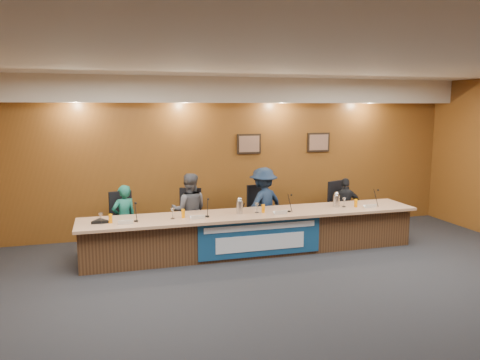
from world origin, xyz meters
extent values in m
plane|color=black|center=(0.00, 0.00, 0.00)|extent=(10.00, 10.00, 0.00)
cube|color=silver|center=(0.00, 0.00, 3.20)|extent=(10.00, 8.00, 0.04)
cube|color=brown|center=(0.00, 4.00, 1.60)|extent=(10.00, 0.04, 3.20)
cube|color=beige|center=(0.00, 3.75, 2.95)|extent=(10.00, 0.50, 0.50)
cube|color=#4B2E1A|center=(0.00, 2.40, 0.35)|extent=(6.00, 0.80, 0.70)
cube|color=tan|center=(0.00, 2.35, 0.72)|extent=(6.10, 0.95, 0.05)
cube|color=navy|center=(0.00, 1.99, 0.38)|extent=(2.20, 0.02, 0.65)
cube|color=silver|center=(0.00, 1.97, 0.58)|extent=(2.00, 0.01, 0.10)
cube|color=silver|center=(0.00, 1.97, 0.30)|extent=(1.60, 0.01, 0.28)
cube|color=black|center=(0.40, 3.97, 1.85)|extent=(0.52, 0.04, 0.42)
cube|color=black|center=(2.00, 3.97, 1.85)|extent=(0.52, 0.04, 0.42)
imported|color=#145746|center=(-2.24, 3.07, 0.62)|extent=(0.53, 0.44, 1.24)
imported|color=#47474C|center=(-1.05, 3.07, 0.70)|extent=(0.77, 0.64, 1.40)
imported|color=#132239|center=(0.42, 3.07, 0.73)|extent=(1.08, 0.88, 1.46)
imported|color=black|center=(2.21, 3.07, 0.59)|extent=(0.74, 0.51, 1.17)
cube|color=black|center=(-2.24, 3.17, 0.48)|extent=(0.57, 0.57, 0.08)
cube|color=black|center=(-1.05, 3.17, 0.48)|extent=(0.62, 0.62, 0.08)
cube|color=black|center=(0.42, 3.17, 0.48)|extent=(0.55, 0.55, 0.08)
cube|color=black|center=(2.21, 3.17, 0.48)|extent=(0.62, 0.62, 0.08)
cube|color=white|center=(-2.25, 2.12, 0.80)|extent=(0.24, 0.08, 0.10)
cylinder|color=black|center=(-2.08, 2.26, 0.76)|extent=(0.07, 0.07, 0.02)
cylinder|color=orange|center=(-2.48, 2.27, 0.82)|extent=(0.06, 0.06, 0.15)
cylinder|color=silver|center=(-2.63, 2.26, 0.84)|extent=(0.08, 0.08, 0.18)
cube|color=white|center=(-1.06, 2.14, 0.80)|extent=(0.24, 0.08, 0.10)
cylinder|color=black|center=(-0.88, 2.27, 0.76)|extent=(0.07, 0.07, 0.02)
cylinder|color=orange|center=(-1.28, 2.32, 0.82)|extent=(0.06, 0.06, 0.15)
cylinder|color=silver|center=(-1.47, 2.29, 0.84)|extent=(0.08, 0.08, 0.18)
cube|color=white|center=(0.41, 2.08, 0.80)|extent=(0.24, 0.08, 0.10)
cylinder|color=black|center=(0.62, 2.24, 0.76)|extent=(0.07, 0.07, 0.02)
cylinder|color=orange|center=(0.16, 2.31, 0.82)|extent=(0.06, 0.06, 0.15)
cylinder|color=silver|center=(0.04, 2.32, 0.84)|extent=(0.08, 0.08, 0.18)
cube|color=white|center=(2.21, 2.11, 0.80)|extent=(0.24, 0.08, 0.10)
cylinder|color=black|center=(2.37, 2.23, 0.76)|extent=(0.07, 0.07, 0.02)
cylinder|color=orange|center=(1.99, 2.26, 0.82)|extent=(0.06, 0.06, 0.15)
cylinder|color=silver|center=(1.78, 2.33, 0.84)|extent=(0.08, 0.08, 0.18)
cylinder|color=silver|center=(-0.27, 2.35, 0.87)|extent=(0.11, 0.11, 0.23)
cylinder|color=silver|center=(1.64, 2.38, 0.86)|extent=(0.13, 0.13, 0.22)
cylinder|color=black|center=(-2.65, 2.34, 0.78)|extent=(0.32, 0.32, 0.05)
camera|label=1|loc=(-2.51, -5.43, 2.63)|focal=35.00mm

